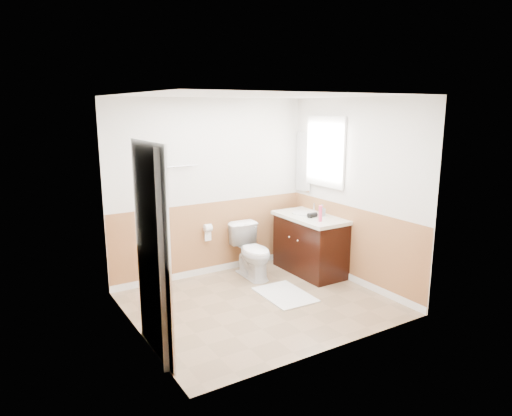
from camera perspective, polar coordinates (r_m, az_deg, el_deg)
floor at (r=5.78m, az=0.46°, el=-11.78°), size 3.00×3.00×0.00m
ceiling at (r=5.27m, az=0.51°, el=13.83°), size 3.00×3.00×0.00m
wall_back at (r=6.51m, az=-5.60°, el=2.46°), size 3.00×0.00×3.00m
wall_front at (r=4.37m, az=9.57°, el=-2.60°), size 3.00×0.00×3.00m
wall_left at (r=4.79m, az=-14.92°, el=-1.55°), size 0.00×3.00×3.00m
wall_right at (r=6.30m, az=12.13°, el=1.91°), size 0.00×3.00×3.00m
wainscot_back at (r=6.67m, az=-5.42°, el=-3.91°), size 3.00×0.00×3.00m
wainscot_front at (r=4.63m, az=9.13°, el=-11.56°), size 3.00×0.00×3.00m
wainscot_left at (r=5.02m, az=-14.30°, el=-9.87°), size 0.00×2.60×2.60m
wainscot_right at (r=6.47m, az=11.75°, el=-4.64°), size 0.00×2.60×2.60m
toilet at (r=6.51m, az=-0.44°, el=-5.41°), size 0.44×0.75×0.75m
bath_mat at (r=6.01m, az=3.62°, el=-10.73°), size 0.58×0.82×0.02m
vanity_cabinet at (r=6.73m, az=6.74°, el=-4.69°), size 0.55×1.10×0.80m
vanity_knob_left at (r=6.43m, az=5.22°, el=-4.06°), size 0.03×0.03×0.03m
vanity_knob_right at (r=6.59m, az=4.18°, el=-3.65°), size 0.03×0.03×0.03m
countertop at (r=6.61m, az=6.77°, el=-1.18°), size 0.60×1.15×0.05m
sink_basin at (r=6.72m, az=6.05°, el=-0.62°), size 0.36×0.36×0.02m
faucet at (r=6.82m, az=7.26°, el=0.05°), size 0.02×0.02×0.14m
lotion_bottle at (r=6.27m, az=8.01°, el=-0.69°), size 0.05×0.05×0.22m
soap_dispenser at (r=6.59m, az=8.21°, el=-0.29°), size 0.09×0.09×0.17m
hair_dryer_body at (r=6.50m, az=7.01°, el=-0.87°), size 0.14×0.07×0.07m
hair_dryer_handle at (r=6.48m, az=6.85°, el=-1.18°), size 0.03×0.03×0.07m
mirror_panel at (r=7.07m, az=5.93°, el=5.70°), size 0.02×0.35×0.90m
window_frame at (r=6.65m, az=8.63°, el=6.94°), size 0.04×0.80×1.00m
window_glass at (r=6.66m, az=8.74°, el=6.94°), size 0.01×0.70×0.90m
door at (r=4.46m, az=-11.83°, el=-5.46°), size 0.29×0.78×2.04m
door_frame at (r=4.44m, az=-12.76°, el=-5.48°), size 0.02×0.92×2.10m
door_knob at (r=4.80m, az=-12.47°, el=-5.09°), size 0.06×0.06×0.06m
towel_bar at (r=6.19m, az=-10.05°, el=5.09°), size 0.62×0.02×0.02m
tp_holder_bar at (r=6.52m, az=-6.01°, el=-2.48°), size 0.14×0.02×0.02m
tp_roll at (r=6.52m, az=-6.01°, el=-2.48°), size 0.10×0.11×0.11m
tp_sheet at (r=6.55m, az=-5.99°, el=-3.41°), size 0.10×0.01×0.16m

